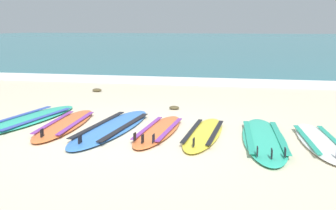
% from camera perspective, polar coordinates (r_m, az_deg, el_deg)
% --- Properties ---
extents(ground_plane, '(80.00, 80.00, 0.00)m').
position_cam_1_polar(ground_plane, '(5.89, -5.18, -4.48)').
color(ground_plane, beige).
extents(sea, '(80.00, 60.00, 0.10)m').
position_cam_1_polar(sea, '(40.57, 8.68, 9.31)').
color(sea, teal).
rests_on(sea, ground).
extents(wave_foam_strip, '(80.00, 0.82, 0.11)m').
position_cam_1_polar(wave_foam_strip, '(11.14, 2.57, 3.52)').
color(wave_foam_strip, white).
rests_on(wave_foam_strip, ground).
extents(surfboard_0, '(1.05, 2.53, 0.18)m').
position_cam_1_polar(surfboard_0, '(7.11, -19.82, -2.00)').
color(surfboard_0, '#2DB793').
rests_on(surfboard_0, ground).
extents(surfboard_1, '(0.65, 2.17, 0.18)m').
position_cam_1_polar(surfboard_1, '(6.60, -14.78, -2.73)').
color(surfboard_1, orange).
rests_on(surfboard_1, ground).
extents(surfboard_2, '(0.93, 2.60, 0.18)m').
position_cam_1_polar(surfboard_2, '(6.25, -8.18, -3.25)').
color(surfboard_2, '#3875CC').
rests_on(surfboard_2, ground).
extents(surfboard_3, '(0.64, 1.99, 0.18)m').
position_cam_1_polar(surfboard_3, '(6.01, -1.38, -3.74)').
color(surfboard_3, orange).
rests_on(surfboard_3, ground).
extents(surfboard_4, '(0.63, 1.97, 0.18)m').
position_cam_1_polar(surfboard_4, '(5.87, 5.24, -4.16)').
color(surfboard_4, yellow).
rests_on(surfboard_4, ground).
extents(surfboard_5, '(0.70, 2.40, 0.18)m').
position_cam_1_polar(surfboard_5, '(5.75, 13.85, -4.80)').
color(surfboard_5, '#2DB793').
rests_on(surfboard_5, ground).
extents(surfboard_6, '(0.66, 2.03, 0.18)m').
position_cam_1_polar(surfboard_6, '(5.86, 21.25, -4.96)').
color(surfboard_6, white).
rests_on(surfboard_6, ground).
extents(seaweed_clump_near_shoreline, '(0.20, 0.16, 0.07)m').
position_cam_1_polar(seaweed_clump_near_shoreline, '(7.64, 0.92, -0.39)').
color(seaweed_clump_near_shoreline, '#4C4228').
rests_on(seaweed_clump_near_shoreline, ground).
extents(seaweed_clump_mid_sand, '(0.23, 0.19, 0.08)m').
position_cam_1_polar(seaweed_clump_mid_sand, '(9.83, -10.34, 2.16)').
color(seaweed_clump_mid_sand, '#4C4228').
rests_on(seaweed_clump_mid_sand, ground).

